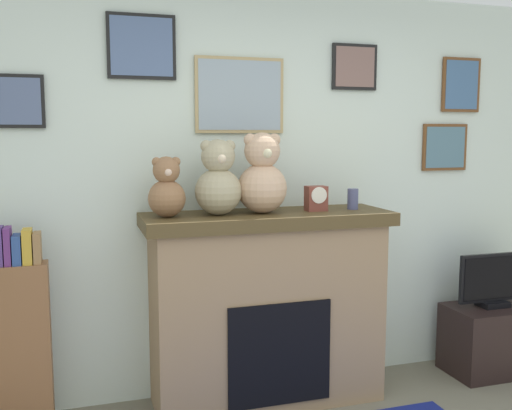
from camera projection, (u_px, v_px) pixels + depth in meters
name	position (u px, v px, depth m)	size (l,w,h in m)	color
back_wall	(260.00, 191.00, 3.84)	(5.20, 0.15, 2.60)	silver
fireplace	(267.00, 307.00, 3.63)	(1.54, 0.54, 1.21)	#967756
bookshelf	(16.00, 339.00, 3.24)	(0.37, 0.16, 1.19)	brown
tv_stand	(491.00, 339.00, 4.11)	(0.62, 0.40, 0.48)	black
television	(494.00, 281.00, 4.05)	(0.55, 0.14, 0.38)	black
candle_jar	(353.00, 199.00, 3.70)	(0.07, 0.07, 0.13)	#4C517A
mantel_clock	(316.00, 198.00, 3.62)	(0.13, 0.10, 0.16)	brown
teddy_bear_grey	(167.00, 190.00, 3.33)	(0.22, 0.22, 0.35)	#8E6545
teddy_bear_brown	(218.00, 181.00, 3.42)	(0.28, 0.28, 0.45)	tan
teddy_bear_cream	(262.00, 177.00, 3.50)	(0.30, 0.30, 0.49)	tan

